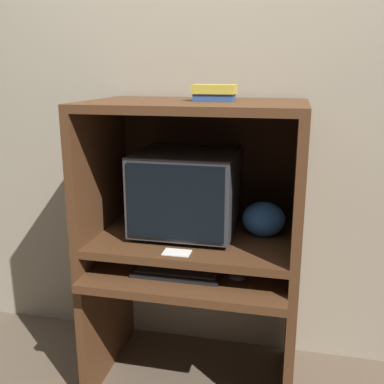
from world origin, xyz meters
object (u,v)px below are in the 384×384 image
(snack_bag, at_px, (264,219))
(book_stack, at_px, (214,93))
(crt_monitor, at_px, (187,191))
(keyboard, at_px, (177,272))
(mouse, at_px, (237,277))

(snack_bag, distance_m, book_stack, 0.61)
(crt_monitor, xyz_separation_m, keyboard, (0.01, -0.22, -0.31))
(crt_monitor, height_order, keyboard, crt_monitor)
(crt_monitor, height_order, mouse, crt_monitor)
(keyboard, xyz_separation_m, mouse, (0.26, -0.01, 0.00))
(crt_monitor, relative_size, snack_bag, 2.32)
(keyboard, height_order, mouse, mouse)
(crt_monitor, height_order, snack_bag, crt_monitor)
(keyboard, relative_size, snack_bag, 1.95)
(snack_bag, bearing_deg, keyboard, -145.82)
(snack_bag, bearing_deg, book_stack, -172.81)
(mouse, distance_m, snack_bag, 0.32)
(snack_bag, bearing_deg, mouse, -109.77)
(keyboard, height_order, snack_bag, snack_bag)
(keyboard, bearing_deg, book_stack, 60.56)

